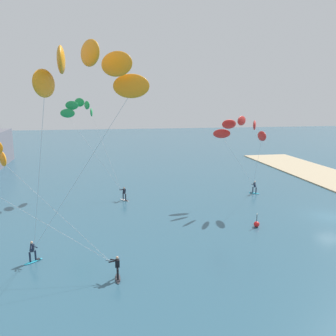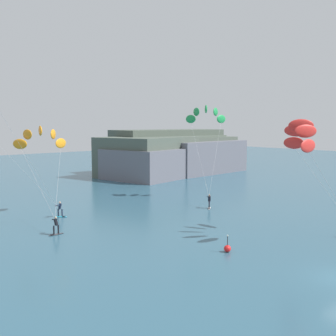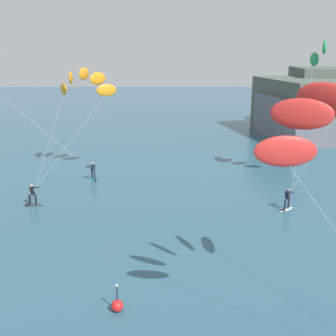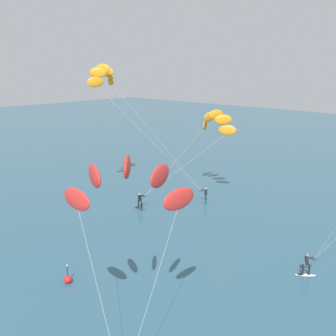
% 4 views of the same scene
% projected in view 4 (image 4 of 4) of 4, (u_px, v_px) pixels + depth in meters
% --- Properties ---
extents(kitesurfer_nearshore, '(7.07, 7.14, 10.40)m').
position_uv_depth(kitesurfer_nearshore, '(127.00, 190.00, 20.12)').
color(kitesurfer_nearshore, '#23ADD1').
rests_on(kitesurfer_nearshore, ground).
extents(kitesurfer_far_out, '(6.57, 10.55, 9.78)m').
position_uv_depth(kitesurfer_far_out, '(213.00, 124.00, 45.45)').
color(kitesurfer_far_out, '#333338').
rests_on(kitesurfer_far_out, ground).
extents(kitesurfer_downwind, '(12.69, 8.65, 14.61)m').
position_uv_depth(kitesurfer_downwind, '(107.00, 80.00, 45.23)').
color(kitesurfer_downwind, '#23ADD1').
rests_on(kitesurfer_downwind, ground).
extents(marker_buoy, '(0.56, 0.56, 1.38)m').
position_uv_depth(marker_buoy, '(68.00, 279.00, 28.64)').
color(marker_buoy, red).
rests_on(marker_buoy, ground).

